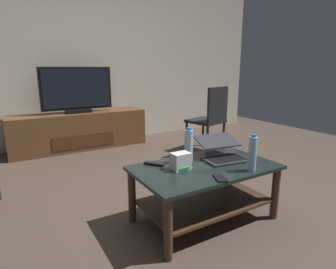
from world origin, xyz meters
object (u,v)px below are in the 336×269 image
at_px(router_box, 181,161).
at_px(water_bottle_far, 252,154).
at_px(dining_chair, 210,116).
at_px(television, 77,91).
at_px(water_bottle_near, 188,146).
at_px(cell_phone, 220,178).
at_px(media_cabinet, 80,130).
at_px(laptop, 222,152).
at_px(coffee_table, 205,183).
at_px(tv_remote, 154,164).

relative_size(router_box, water_bottle_far, 0.50).
relative_size(dining_chair, water_bottle_far, 3.41).
xyz_separation_m(television, dining_chair, (1.56, -1.12, -0.34)).
distance_m(water_bottle_near, cell_phone, 0.42).
distance_m(television, router_box, 2.55).
xyz_separation_m(media_cabinet, television, (0.00, -0.02, 0.58)).
bearing_deg(laptop, water_bottle_far, -91.51).
xyz_separation_m(coffee_table, water_bottle_far, (0.23, -0.25, 0.27)).
relative_size(dining_chair, cell_phone, 6.64).
distance_m(dining_chair, water_bottle_near, 1.83).
distance_m(water_bottle_near, tv_remote, 0.30).
bearing_deg(coffee_table, cell_phone, -105.58).
height_order(media_cabinet, cell_phone, media_cabinet).
height_order(television, dining_chair, television).
height_order(cell_phone, tv_remote, tv_remote).
bearing_deg(router_box, coffee_table, -11.23).
distance_m(coffee_table, water_bottle_far, 0.43).
xyz_separation_m(dining_chair, cell_phone, (-1.30, -1.69, -0.06)).
xyz_separation_m(coffee_table, television, (-0.33, 2.57, 0.55)).
bearing_deg(media_cabinet, router_box, -87.15).
height_order(media_cabinet, water_bottle_near, water_bottle_near).
relative_size(router_box, cell_phone, 0.97).
bearing_deg(router_box, water_bottle_far, -34.15).
bearing_deg(laptop, dining_chair, 53.99).
bearing_deg(media_cabinet, water_bottle_near, -83.75).
xyz_separation_m(dining_chair, water_bottle_near, (-1.29, -1.30, 0.07)).
bearing_deg(tv_remote, dining_chair, 2.33).
height_order(water_bottle_far, cell_phone, water_bottle_far).
height_order(laptop, router_box, laptop).
xyz_separation_m(coffee_table, water_bottle_near, (-0.06, 0.15, 0.27)).
xyz_separation_m(dining_chair, laptop, (-0.99, -1.37, -0.01)).
bearing_deg(water_bottle_near, tv_remote, 164.48).
height_order(television, water_bottle_near, television).
bearing_deg(laptop, cell_phone, -133.30).
bearing_deg(coffee_table, television, 97.23).
bearing_deg(router_box, media_cabinet, 92.85).
distance_m(laptop, cell_phone, 0.45).
relative_size(coffee_table, tv_remote, 6.79).
relative_size(coffee_table, dining_chair, 1.17).
relative_size(router_box, water_bottle_near, 0.48).
relative_size(water_bottle_near, cell_phone, 1.99).
bearing_deg(cell_phone, water_bottle_near, 110.97).
xyz_separation_m(television, router_box, (0.13, -2.53, -0.34)).
distance_m(laptop, tv_remote, 0.58).
bearing_deg(television, coffee_table, -82.77).
relative_size(coffee_table, cell_phone, 7.76).
bearing_deg(laptop, coffee_table, -162.18).
bearing_deg(coffee_table, router_box, 168.77).
bearing_deg(water_bottle_near, cell_phone, -91.70).
distance_m(laptop, water_bottle_far, 0.33).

